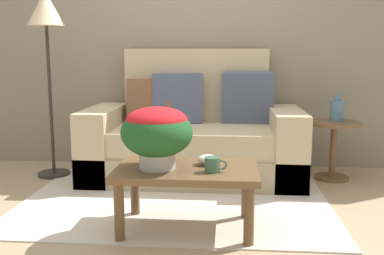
{
  "coord_description": "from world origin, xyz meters",
  "views": [
    {
      "loc": [
        0.39,
        -3.1,
        1.12
      ],
      "look_at": [
        0.12,
        0.17,
        0.57
      ],
      "focal_mm": 40.89,
      "sensor_mm": 36.0,
      "label": 1
    }
  ],
  "objects_px": {
    "side_table": "(334,139)",
    "snack_bowl": "(208,159)",
    "table_vase": "(337,110)",
    "couch": "(194,139)",
    "coffee_mug": "(213,165)",
    "potted_plant": "(157,131)",
    "coffee_table": "(187,177)",
    "floor_lamp": "(46,24)"
  },
  "relations": [
    {
      "from": "couch",
      "to": "coffee_mug",
      "type": "xyz_separation_m",
      "value": [
        0.22,
        -1.35,
        0.11
      ]
    },
    {
      "from": "side_table",
      "to": "snack_bowl",
      "type": "distance_m",
      "value": 1.6
    },
    {
      "from": "side_table",
      "to": "floor_lamp",
      "type": "relative_size",
      "value": 0.32
    },
    {
      "from": "couch",
      "to": "coffee_mug",
      "type": "distance_m",
      "value": 1.37
    },
    {
      "from": "coffee_table",
      "to": "coffee_mug",
      "type": "height_order",
      "value": "coffee_mug"
    },
    {
      "from": "potted_plant",
      "to": "snack_bowl",
      "type": "relative_size",
      "value": 3.41
    },
    {
      "from": "side_table",
      "to": "floor_lamp",
      "type": "bearing_deg",
      "value": -177.91
    },
    {
      "from": "floor_lamp",
      "to": "table_vase",
      "type": "xyz_separation_m",
      "value": [
        2.58,
        0.1,
        -0.76
      ]
    },
    {
      "from": "floor_lamp",
      "to": "coffee_mug",
      "type": "relative_size",
      "value": 12.3
    },
    {
      "from": "side_table",
      "to": "snack_bowl",
      "type": "relative_size",
      "value": 4.02
    },
    {
      "from": "couch",
      "to": "snack_bowl",
      "type": "bearing_deg",
      "value": -81.25
    },
    {
      "from": "coffee_table",
      "to": "floor_lamp",
      "type": "bearing_deg",
      "value": 139.26
    },
    {
      "from": "coffee_table",
      "to": "potted_plant",
      "type": "height_order",
      "value": "potted_plant"
    },
    {
      "from": "floor_lamp",
      "to": "snack_bowl",
      "type": "bearing_deg",
      "value": -36.33
    },
    {
      "from": "couch",
      "to": "potted_plant",
      "type": "relative_size",
      "value": 4.29
    },
    {
      "from": "side_table",
      "to": "snack_bowl",
      "type": "bearing_deg",
      "value": -132.2
    },
    {
      "from": "potted_plant",
      "to": "table_vase",
      "type": "distance_m",
      "value": 1.92
    },
    {
      "from": "side_table",
      "to": "potted_plant",
      "type": "height_order",
      "value": "potted_plant"
    },
    {
      "from": "side_table",
      "to": "potted_plant",
      "type": "xyz_separation_m",
      "value": [
        -1.38,
        -1.3,
        0.28
      ]
    },
    {
      "from": "snack_bowl",
      "to": "potted_plant",
      "type": "bearing_deg",
      "value": -159.48
    },
    {
      "from": "couch",
      "to": "table_vase",
      "type": "bearing_deg",
      "value": 0.73
    },
    {
      "from": "table_vase",
      "to": "couch",
      "type": "bearing_deg",
      "value": -179.27
    },
    {
      "from": "couch",
      "to": "potted_plant",
      "type": "bearing_deg",
      "value": -95.64
    },
    {
      "from": "couch",
      "to": "coffee_mug",
      "type": "bearing_deg",
      "value": -80.67
    },
    {
      "from": "coffee_mug",
      "to": "snack_bowl",
      "type": "bearing_deg",
      "value": 103.19
    },
    {
      "from": "couch",
      "to": "table_vase",
      "type": "distance_m",
      "value": 1.3
    },
    {
      "from": "snack_bowl",
      "to": "table_vase",
      "type": "bearing_deg",
      "value": 47.61
    },
    {
      "from": "side_table",
      "to": "table_vase",
      "type": "bearing_deg",
      "value": 31.98
    },
    {
      "from": "couch",
      "to": "table_vase",
      "type": "height_order",
      "value": "couch"
    },
    {
      "from": "snack_bowl",
      "to": "floor_lamp",
      "type": "bearing_deg",
      "value": 143.67
    },
    {
      "from": "floor_lamp",
      "to": "potted_plant",
      "type": "relative_size",
      "value": 3.74
    },
    {
      "from": "table_vase",
      "to": "snack_bowl",
      "type": "bearing_deg",
      "value": -132.39
    },
    {
      "from": "couch",
      "to": "snack_bowl",
      "type": "distance_m",
      "value": 1.2
    },
    {
      "from": "side_table",
      "to": "couch",
      "type": "bearing_deg",
      "value": -179.72
    },
    {
      "from": "table_vase",
      "to": "floor_lamp",
      "type": "bearing_deg",
      "value": -177.7
    },
    {
      "from": "coffee_table",
      "to": "coffee_mug",
      "type": "relative_size",
      "value": 6.56
    },
    {
      "from": "coffee_mug",
      "to": "coffee_table",
      "type": "bearing_deg",
      "value": 150.65
    },
    {
      "from": "floor_lamp",
      "to": "table_vase",
      "type": "relative_size",
      "value": 6.79
    },
    {
      "from": "side_table",
      "to": "coffee_mug",
      "type": "distance_m",
      "value": 1.71
    },
    {
      "from": "coffee_table",
      "to": "side_table",
      "type": "relative_size",
      "value": 1.69
    },
    {
      "from": "couch",
      "to": "coffee_mug",
      "type": "relative_size",
      "value": 14.12
    },
    {
      "from": "coffee_table",
      "to": "side_table",
      "type": "xyz_separation_m",
      "value": [
        1.2,
        1.26,
        0.02
      ]
    }
  ]
}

